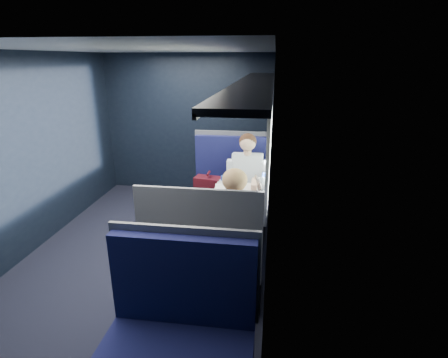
# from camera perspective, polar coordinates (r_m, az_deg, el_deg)

# --- Properties ---
(ground) EXTENTS (2.80, 4.20, 0.01)m
(ground) POSITION_cam_1_polar(r_m,az_deg,el_deg) (4.46, -11.75, -11.13)
(ground) COLOR black
(room_shell) EXTENTS (3.00, 4.40, 2.40)m
(room_shell) POSITION_cam_1_polar(r_m,az_deg,el_deg) (3.93, -12.88, 7.87)
(room_shell) COLOR black
(room_shell) RESTS_ON ground
(table) EXTENTS (0.62, 1.00, 0.74)m
(table) POSITION_cam_1_polar(r_m,az_deg,el_deg) (3.94, 1.91, -4.03)
(table) COLOR #54565E
(table) RESTS_ON ground
(seat_bay_near) EXTENTS (1.04, 0.62, 1.26)m
(seat_bay_near) POSITION_cam_1_polar(r_m,az_deg,el_deg) (4.85, 0.67, -2.51)
(seat_bay_near) COLOR #0D0E39
(seat_bay_near) RESTS_ON ground
(seat_bay_far) EXTENTS (1.04, 0.62, 1.26)m
(seat_bay_far) POSITION_cam_1_polar(r_m,az_deg,el_deg) (3.32, -3.04, -13.74)
(seat_bay_far) COLOR #0D0E39
(seat_bay_far) RESTS_ON ground
(seat_row_front) EXTENTS (1.04, 0.51, 1.16)m
(seat_row_front) POSITION_cam_1_polar(r_m,az_deg,el_deg) (5.72, 2.00, 0.75)
(seat_row_front) COLOR #0D0E39
(seat_row_front) RESTS_ON ground
(seat_row_back) EXTENTS (1.04, 0.51, 1.16)m
(seat_row_back) POSITION_cam_1_polar(r_m,az_deg,el_deg) (2.62, -7.23, -24.67)
(seat_row_back) COLOR #0D0E39
(seat_row_back) RESTS_ON ground
(man) EXTENTS (0.53, 0.56, 1.32)m
(man) POSITION_cam_1_polar(r_m,az_deg,el_deg) (4.57, 3.71, -0.01)
(man) COLOR black
(man) RESTS_ON ground
(woman) EXTENTS (0.53, 0.56, 1.32)m
(woman) POSITION_cam_1_polar(r_m,az_deg,el_deg) (3.27, 1.76, -7.88)
(woman) COLOR black
(woman) RESTS_ON ground
(papers) EXTENTS (0.63, 0.83, 0.01)m
(papers) POSITION_cam_1_polar(r_m,az_deg,el_deg) (3.97, 2.31, -2.64)
(papers) COLOR white
(papers) RESTS_ON table
(laptop) EXTENTS (0.28, 0.33, 0.22)m
(laptop) POSITION_cam_1_polar(r_m,az_deg,el_deg) (3.93, 4.99, -2.04)
(laptop) COLOR silver
(laptop) RESTS_ON table
(bottle_small) EXTENTS (0.07, 0.07, 0.24)m
(bottle_small) POSITION_cam_1_polar(r_m,az_deg,el_deg) (4.05, 6.44, -0.78)
(bottle_small) COLOR silver
(bottle_small) RESTS_ON table
(cup) EXTENTS (0.07, 0.07, 0.09)m
(cup) POSITION_cam_1_polar(r_m,az_deg,el_deg) (4.29, 5.70, -0.39)
(cup) COLOR white
(cup) RESTS_ON table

